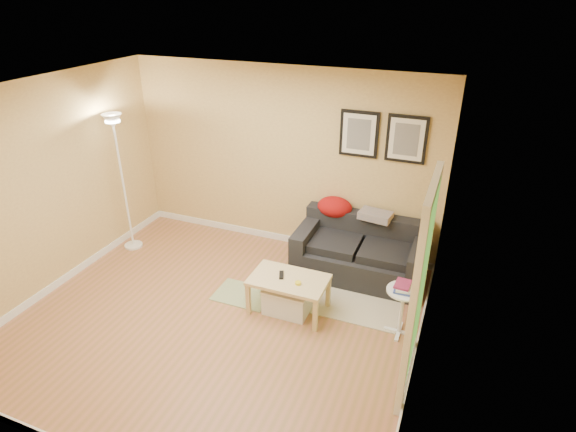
# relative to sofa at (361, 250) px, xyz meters

# --- Properties ---
(floor) EXTENTS (4.50, 4.50, 0.00)m
(floor) POSITION_rel_sofa_xyz_m (-1.31, -1.53, -0.38)
(floor) COLOR #AB6949
(floor) RESTS_ON ground
(ceiling) EXTENTS (4.50, 4.50, 0.00)m
(ceiling) POSITION_rel_sofa_xyz_m (-1.31, -1.53, 2.23)
(ceiling) COLOR white
(ceiling) RESTS_ON wall_back
(wall_back) EXTENTS (4.50, 0.00, 4.50)m
(wall_back) POSITION_rel_sofa_xyz_m (-1.31, 0.47, 0.92)
(wall_back) COLOR #D7B66E
(wall_back) RESTS_ON ground
(wall_front) EXTENTS (4.50, 0.00, 4.50)m
(wall_front) POSITION_rel_sofa_xyz_m (-1.31, -3.53, 0.92)
(wall_front) COLOR #D7B66E
(wall_front) RESTS_ON ground
(wall_left) EXTENTS (0.00, 4.00, 4.00)m
(wall_left) POSITION_rel_sofa_xyz_m (-3.56, -1.53, 0.92)
(wall_left) COLOR #D7B66E
(wall_left) RESTS_ON ground
(wall_right) EXTENTS (0.00, 4.00, 4.00)m
(wall_right) POSITION_rel_sofa_xyz_m (0.94, -1.53, 0.92)
(wall_right) COLOR #D7B66E
(wall_right) RESTS_ON ground
(baseboard_back) EXTENTS (4.50, 0.02, 0.10)m
(baseboard_back) POSITION_rel_sofa_xyz_m (-1.31, 0.46, -0.33)
(baseboard_back) COLOR white
(baseboard_back) RESTS_ON ground
(baseboard_left) EXTENTS (0.02, 4.00, 0.10)m
(baseboard_left) POSITION_rel_sofa_xyz_m (-3.55, -1.53, -0.33)
(baseboard_left) COLOR white
(baseboard_left) RESTS_ON ground
(baseboard_right) EXTENTS (0.02, 4.00, 0.10)m
(baseboard_right) POSITION_rel_sofa_xyz_m (0.93, -1.53, -0.33)
(baseboard_right) COLOR white
(baseboard_right) RESTS_ON ground
(sofa) EXTENTS (1.70, 0.90, 0.75)m
(sofa) POSITION_rel_sofa_xyz_m (0.00, 0.00, 0.00)
(sofa) COLOR black
(sofa) RESTS_ON ground
(red_throw) EXTENTS (0.48, 0.36, 0.28)m
(red_throw) POSITION_rel_sofa_xyz_m (-0.47, 0.34, 0.40)
(red_throw) COLOR #9B0F0E
(red_throw) RESTS_ON sofa
(plaid_throw) EXTENTS (0.45, 0.32, 0.10)m
(plaid_throw) POSITION_rel_sofa_xyz_m (0.11, 0.27, 0.41)
(plaid_throw) COLOR tan
(plaid_throw) RESTS_ON sofa
(framed_print_left) EXTENTS (0.50, 0.04, 0.60)m
(framed_print_left) POSITION_rel_sofa_xyz_m (-0.23, 0.45, 1.43)
(framed_print_left) COLOR black
(framed_print_left) RESTS_ON wall_back
(framed_print_right) EXTENTS (0.50, 0.04, 0.60)m
(framed_print_right) POSITION_rel_sofa_xyz_m (0.37, 0.45, 1.43)
(framed_print_right) COLOR black
(framed_print_right) RESTS_ON wall_back
(area_rug) EXTENTS (1.25, 0.85, 0.01)m
(area_rug) POSITION_rel_sofa_xyz_m (0.05, -0.62, -0.37)
(area_rug) COLOR beige
(area_rug) RESTS_ON ground
(green_runner) EXTENTS (0.70, 0.50, 0.01)m
(green_runner) POSITION_rel_sofa_xyz_m (-1.24, -1.01, -0.37)
(green_runner) COLOR #668C4C
(green_runner) RESTS_ON ground
(coffee_table) EXTENTS (1.04, 0.83, 0.45)m
(coffee_table) POSITION_rel_sofa_xyz_m (-0.59, -1.07, -0.15)
(coffee_table) COLOR #E0C989
(coffee_table) RESTS_ON ground
(remote_control) EXTENTS (0.10, 0.17, 0.02)m
(remote_control) POSITION_rel_sofa_xyz_m (-0.69, -1.05, 0.09)
(remote_control) COLOR black
(remote_control) RESTS_ON coffee_table
(tape_roll) EXTENTS (0.07, 0.07, 0.03)m
(tape_roll) POSITION_rel_sofa_xyz_m (-0.45, -1.14, 0.09)
(tape_roll) COLOR yellow
(tape_roll) RESTS_ON coffee_table
(storage_bin) EXTENTS (0.54, 0.39, 0.33)m
(storage_bin) POSITION_rel_sofa_xyz_m (-0.60, -1.09, -0.21)
(storage_bin) COLOR white
(storage_bin) RESTS_ON ground
(side_table) EXTENTS (0.38, 0.38, 0.58)m
(side_table) POSITION_rel_sofa_xyz_m (0.71, -0.99, -0.09)
(side_table) COLOR white
(side_table) RESTS_ON ground
(book_stack) EXTENTS (0.25, 0.29, 0.08)m
(book_stack) POSITION_rel_sofa_xyz_m (0.70, -0.98, 0.24)
(book_stack) COLOR #34469D
(book_stack) RESTS_ON side_table
(floor_lamp) EXTENTS (0.26, 0.26, 2.01)m
(floor_lamp) POSITION_rel_sofa_xyz_m (-3.31, -0.52, 0.57)
(floor_lamp) COLOR white
(floor_lamp) RESTS_ON ground
(doorway) EXTENTS (0.12, 1.01, 2.13)m
(doorway) POSITION_rel_sofa_xyz_m (0.89, -1.68, 0.65)
(doorway) COLOR white
(doorway) RESTS_ON ground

